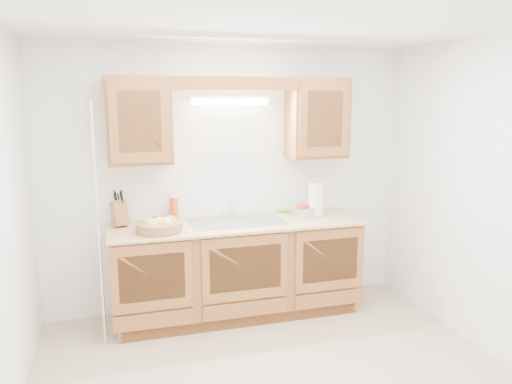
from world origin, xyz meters
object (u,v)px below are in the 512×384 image
object	(u,v)px
paper_towel	(316,200)
fruit_basket	(159,225)
apple_bowl	(302,211)
knife_block	(119,213)

from	to	relation	value
paper_towel	fruit_basket	bearing A→B (deg)	-174.44
apple_bowl	fruit_basket	bearing A→B (deg)	-173.51
fruit_basket	apple_bowl	bearing A→B (deg)	6.49
knife_block	apple_bowl	distance (m)	1.69
apple_bowl	knife_block	bearing A→B (deg)	175.77
fruit_basket	knife_block	size ratio (longest dim) A/B	1.52
knife_block	apple_bowl	xyz separation A→B (m)	(1.68, -0.12, -0.06)
knife_block	paper_towel	xyz separation A→B (m)	(1.82, -0.13, 0.04)
paper_towel	apple_bowl	size ratio (longest dim) A/B	1.53
knife_block	paper_towel	distance (m)	1.83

